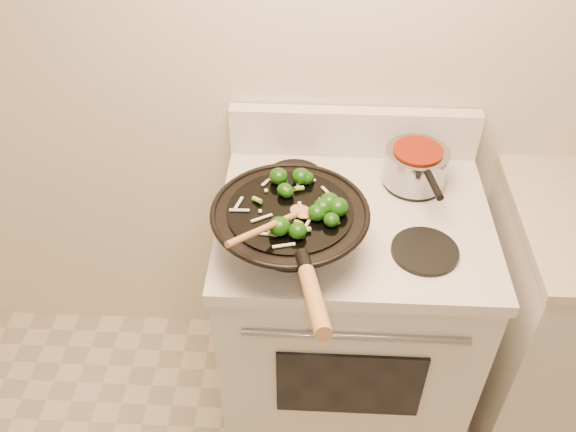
{
  "coord_description": "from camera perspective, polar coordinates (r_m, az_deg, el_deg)",
  "views": [
    {
      "loc": [
        -0.18,
        -0.15,
        2.07
      ],
      "look_at": [
        -0.24,
        1.03,
        1.03
      ],
      "focal_mm": 38.0,
      "sensor_mm": 36.0,
      "label": 1
    }
  ],
  "objects": [
    {
      "name": "saucepan",
      "position": [
        1.85,
        11.88,
        4.64
      ],
      "size": [
        0.19,
        0.3,
        0.11
      ],
      "color": "gray",
      "rests_on": "stove"
    },
    {
      "name": "wooden_spoon",
      "position": [
        1.47,
        -0.61,
        -0.42
      ],
      "size": [
        0.2,
        0.25,
        0.09
      ],
      "color": "#9F6E3E",
      "rests_on": "wok"
    },
    {
      "name": "stirfry",
      "position": [
        1.54,
        1.8,
        1.25
      ],
      "size": [
        0.3,
        0.28,
        0.05
      ],
      "color": "#113A09",
      "rests_on": "wok"
    },
    {
      "name": "stove",
      "position": [
        2.08,
        5.38,
        -9.09
      ],
      "size": [
        0.78,
        0.67,
        1.08
      ],
      "color": "silver",
      "rests_on": "ground"
    },
    {
      "name": "wok",
      "position": [
        1.58,
        0.22,
        -1.03
      ],
      "size": [
        0.41,
        0.68,
        0.24
      ],
      "color": "black",
      "rests_on": "stove"
    }
  ]
}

